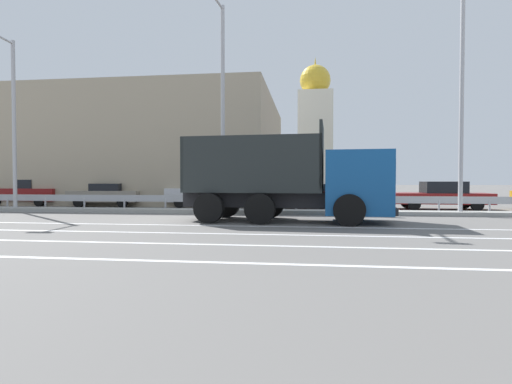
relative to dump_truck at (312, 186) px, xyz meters
The scene contains 19 objects.
ground_plane 5.08m from the dump_truck, behind, with size 320.00×320.00×0.00m, color #605E5B.
lane_strip_0 2.38m from the dump_truck, 119.27° to the right, with size 51.14×0.16×0.01m, color silver.
lane_strip_1 4.03m from the dump_truck, 104.82° to the right, with size 51.14×0.16×0.01m, color silver.
lane_strip_2 5.79m from the dump_truck, 99.97° to the right, with size 51.14×0.16×0.01m, color silver.
lane_strip_3 7.69m from the dump_truck, 97.41° to the right, with size 51.14×0.16×0.01m, color silver.
median_island 6.02m from the dump_truck, 146.21° to the left, with size 28.13×1.10×0.18m, color gray.
median_guardrail 6.47m from the dump_truck, 139.66° to the left, with size 51.14×0.09×0.78m.
dump_truck is the anchor object (origin of this frame).
median_road_sign 3.70m from the dump_truck, 62.28° to the left, with size 0.81×0.16×2.22m.
street_lamp_1 14.90m from the dump_truck, 167.91° to the left, with size 0.71×2.10×8.21m.
street_lamp_2 6.46m from the dump_truck, 140.85° to the left, with size 0.72×2.10×9.38m.
street_lamp_3 8.07m from the dump_truck, 27.22° to the left, with size 0.70×2.12×9.63m.
parked_car_1 18.63m from the dump_truck, 155.63° to the left, with size 4.70×2.04×1.54m.
parked_car_2 13.60m from the dump_truck, 148.30° to the left, with size 4.12×2.03×1.32m.
parked_car_3 9.35m from the dump_truck, 127.45° to the left, with size 4.70×2.02×1.53m.
parked_car_4 7.17m from the dump_truck, 91.73° to the left, with size 4.94×2.15×1.31m.
parked_car_5 9.80m from the dump_truck, 47.12° to the left, with size 4.77×2.02×1.44m.
background_building_0 19.78m from the dump_truck, 130.44° to the left, with size 20.13×15.99×7.34m, color tan.
church_tower 29.12m from the dump_truck, 88.84° to the left, with size 3.60×3.60×14.65m.
Camera 1 is at (4.75, -14.80, 1.44)m, focal length 28.00 mm.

